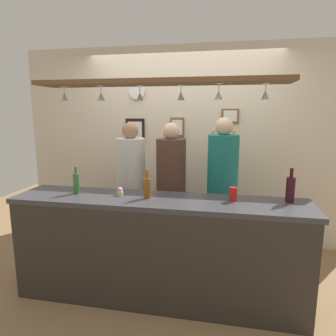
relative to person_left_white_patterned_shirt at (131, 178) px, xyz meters
The scene contains 23 objects.
ground_plane 1.19m from the person_left_white_patterned_shirt, 40.06° to the right, with size 8.00×8.00×0.00m, color olive.
back_wall 0.90m from the person_left_white_patterned_shirt, 52.59° to the left, with size 4.40×0.06×2.60m, color beige.
bar_counter 1.11m from the person_left_white_patterned_shirt, 61.24° to the right, with size 2.70×0.55×0.98m.
overhead_glass_rack 1.36m from the person_left_white_patterned_shirt, 54.97° to the right, with size 2.20×0.36×0.04m, color brown.
hanging_wineglass_far_left 1.23m from the person_left_white_patterned_shirt, 118.14° to the right, with size 0.07×0.07×0.13m.
hanging_wineglass_left 1.18m from the person_left_white_patterned_shirt, 91.15° to the right, with size 0.07×0.07×0.13m.
hanging_wineglass_center_left 1.19m from the person_left_white_patterned_shirt, 64.49° to the right, with size 0.07×0.07×0.13m.
hanging_wineglass_center 1.34m from the person_left_white_patterned_shirt, 45.05° to the right, with size 0.07×0.07×0.13m.
hanging_wineglass_center_right 1.58m from the person_left_white_patterned_shirt, 37.28° to the right, with size 0.07×0.07×0.13m.
hanging_wineglass_right 1.82m from the person_left_white_patterned_shirt, 27.94° to the right, with size 0.07×0.07×0.13m.
person_left_white_patterned_shirt is the anchor object (origin of this frame).
person_middle_brown_shirt 0.48m from the person_left_white_patterned_shirt, ahead, with size 0.34×0.34×1.64m.
person_right_teal_shirt 1.07m from the person_left_white_patterned_shirt, ahead, with size 0.34×0.34×1.70m.
bottle_wine_dark_red 1.79m from the person_left_white_patterned_shirt, 21.49° to the right, with size 0.08×0.08×0.30m.
bottle_beer_amber_tall 0.88m from the person_left_white_patterned_shirt, 62.22° to the right, with size 0.06×0.06×0.26m.
bottle_beer_green_import 0.82m from the person_left_white_patterned_shirt, 111.69° to the right, with size 0.06×0.06×0.26m.
drink_can 1.38m from the person_left_white_patterned_shirt, 31.36° to the right, with size 0.07×0.07×0.12m, color red.
cupcake 0.75m from the person_left_white_patterned_shirt, 79.90° to the right, with size 0.06×0.06×0.08m.
picture_frame_lower_pair 1.30m from the person_left_white_patterned_shirt, 30.77° to the left, with size 0.30×0.02×0.18m.
picture_frame_caricature 0.82m from the person_left_white_patterned_shirt, 102.22° to the left, with size 0.26×0.02×0.34m.
picture_frame_upper_small 1.48m from the person_left_white_patterned_shirt, 29.03° to the left, with size 0.22×0.02×0.18m.
picture_frame_crest 0.95m from the person_left_white_patterned_shirt, 54.49° to the left, with size 0.18×0.02×0.26m.
wall_clock 1.21m from the person_left_white_patterned_shirt, 98.93° to the left, with size 0.22×0.22×0.03m, color white.
Camera 1 is at (0.60, -2.92, 1.76)m, focal length 32.38 mm.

